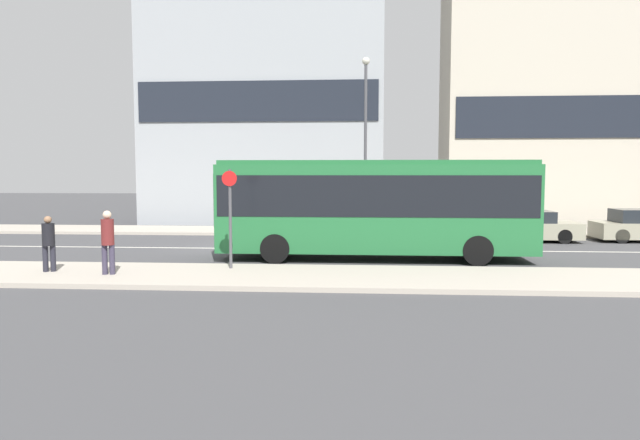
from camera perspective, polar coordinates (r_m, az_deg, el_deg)
The scene contains 12 objects.
ground_plane at distance 22.42m, azimuth -8.76°, elevation -2.82°, with size 120.00×120.00×0.00m, color #444447.
sidewalk_near at distance 16.45m, azimuth -13.64°, elevation -5.40°, with size 44.00×3.50×0.13m.
sidewalk_far at distance 28.50m, azimuth -5.97°, elevation -1.07°, with size 44.00×3.50×0.13m.
lane_centerline at distance 22.42m, azimuth -8.76°, elevation -2.81°, with size 41.80×0.16×0.01m.
apartment_block_left_tower at distance 35.44m, azimuth -5.65°, elevation 20.25°, with size 13.79×5.05×24.88m.
apartment_block_right_tower at distance 36.44m, azimuth 25.15°, elevation 16.55°, with size 15.54×4.43×21.37m.
city_bus at distance 19.34m, azimuth 5.45°, elevation 1.72°, with size 10.45×2.58×3.33m.
parked_car_0 at distance 26.00m, azimuth 19.76°, elevation -0.63°, with size 4.40×1.85×1.31m.
pedestrian_near_stop at distance 17.83m, azimuth -25.51°, elevation -1.85°, with size 0.34×0.34×1.58m.
pedestrian_down_pavement at distance 16.68m, azimuth -20.46°, elevation -1.71°, with size 0.35×0.34×1.76m.
bus_stop_sign at distance 16.78m, azimuth -8.98°, elevation 0.89°, with size 0.44×0.12×2.90m.
street_lamp at distance 27.15m, azimuth 4.57°, elevation 9.10°, with size 0.36×0.36×8.17m.
Camera 1 is at (4.99, -21.67, 2.90)m, focal length 32.00 mm.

